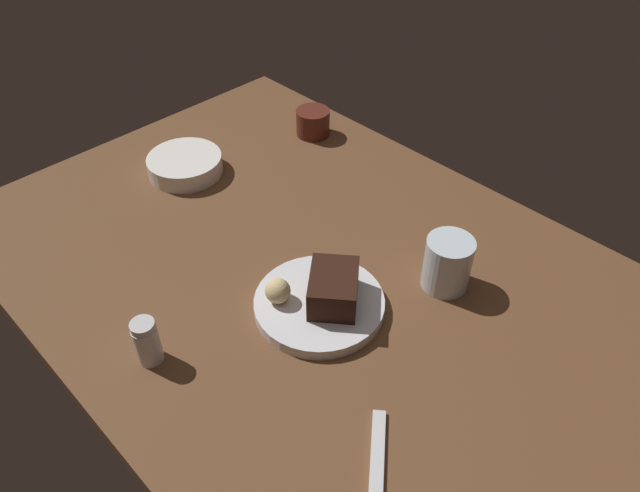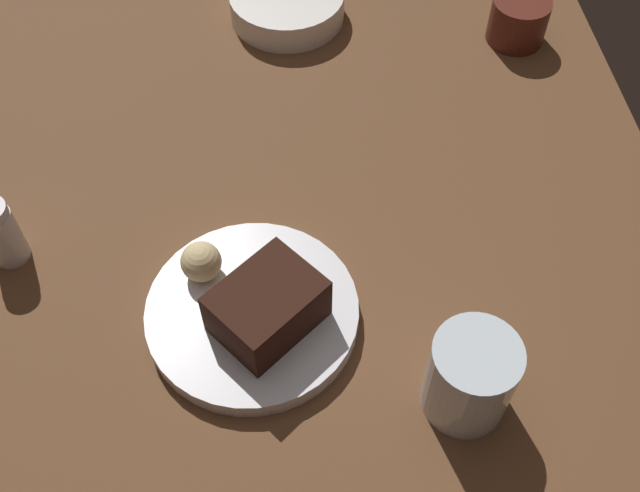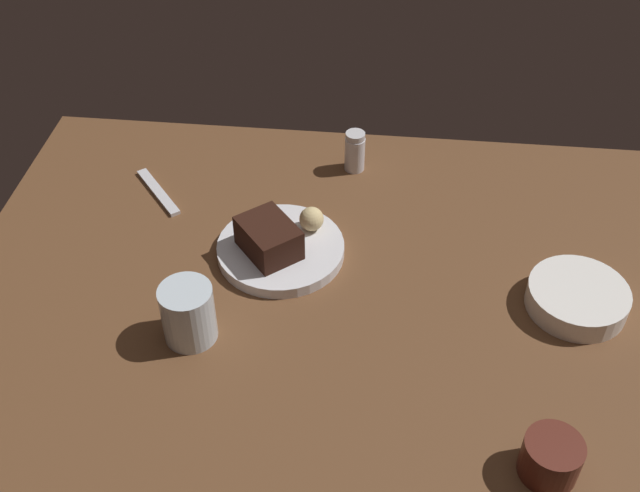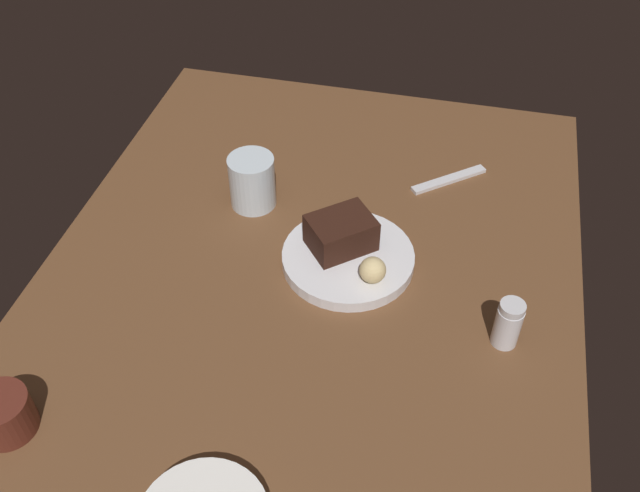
% 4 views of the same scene
% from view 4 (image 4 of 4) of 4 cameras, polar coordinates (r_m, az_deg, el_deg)
% --- Properties ---
extents(dining_table, '(1.20, 0.84, 0.03)m').
position_cam_4_polar(dining_table, '(1.10, -1.55, -4.73)').
color(dining_table, brown).
rests_on(dining_table, ground).
extents(dessert_plate, '(0.21, 0.21, 0.02)m').
position_cam_4_polar(dessert_plate, '(1.13, 2.27, -0.98)').
color(dessert_plate, silver).
rests_on(dessert_plate, dining_table).
extents(chocolate_cake_slice, '(0.12, 0.12, 0.05)m').
position_cam_4_polar(chocolate_cake_slice, '(1.12, 1.70, 1.07)').
color(chocolate_cake_slice, black).
rests_on(chocolate_cake_slice, dessert_plate).
extents(bread_roll, '(0.04, 0.04, 0.04)m').
position_cam_4_polar(bread_roll, '(1.07, 4.25, -1.94)').
color(bread_roll, '#DBC184').
rests_on(bread_roll, dessert_plate).
extents(salt_shaker, '(0.04, 0.04, 0.08)m').
position_cam_4_polar(salt_shaker, '(1.03, 14.86, -6.05)').
color(salt_shaker, silver).
rests_on(salt_shaker, dining_table).
extents(water_glass, '(0.08, 0.08, 0.09)m').
position_cam_4_polar(water_glass, '(1.22, -5.47, 5.18)').
color(water_glass, silver).
rests_on(water_glass, dining_table).
extents(coffee_cup, '(0.08, 0.08, 0.06)m').
position_cam_4_polar(coffee_cup, '(1.01, -24.08, -12.24)').
color(coffee_cup, '#562319').
rests_on(coffee_cup, dining_table).
extents(dessert_spoon, '(0.11, 0.13, 0.01)m').
position_cam_4_polar(dessert_spoon, '(1.31, 10.31, 5.28)').
color(dessert_spoon, silver).
rests_on(dessert_spoon, dining_table).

